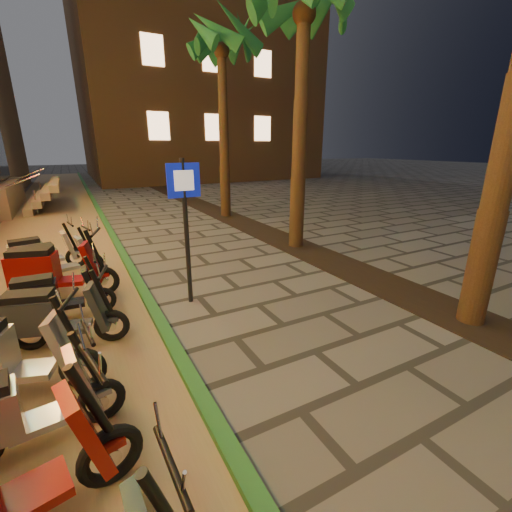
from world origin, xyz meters
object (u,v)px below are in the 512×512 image
pedestrian_sign (185,213)px  scooter_9 (52,316)px  scooter_10 (52,296)px  scooter_13 (39,253)px  scooter_12 (53,261)px  scooter_11 (51,270)px  scooter_7 (10,413)px  scooter_8 (1,357)px

pedestrian_sign → scooter_9: pedestrian_sign is taller
scooter_9 → scooter_10: bearing=106.6°
pedestrian_sign → scooter_13: size_ratio=1.66×
scooter_10 → scooter_12: scooter_12 is taller
scooter_12 → scooter_9: bearing=-102.1°
scooter_9 → scooter_10: 0.86m
scooter_11 → scooter_13: bearing=115.6°
scooter_9 → scooter_10: (-0.02, 0.86, -0.04)m
scooter_7 → scooter_11: bearing=79.3°
scooter_10 → scooter_11: size_ratio=0.81×
scooter_12 → scooter_7: bearing=-106.0°
scooter_7 → scooter_13: bearing=83.4°
pedestrian_sign → scooter_8: bearing=-152.8°
pedestrian_sign → scooter_12: 3.34m
scooter_8 → scooter_10: size_ratio=1.14×
pedestrian_sign → scooter_7: (-2.43, -2.43, -1.18)m
pedestrian_sign → scooter_11: pedestrian_sign is taller
scooter_11 → scooter_10: bearing=-72.5°
scooter_8 → scooter_12: 3.69m
scooter_7 → scooter_13: 5.43m
scooter_10 → scooter_11: 1.02m
scooter_9 → scooter_13: size_ratio=1.04×
scooter_12 → scooter_13: scooter_12 is taller
scooter_7 → pedestrian_sign: bearing=37.9°
scooter_11 → scooter_12: scooter_11 is taller
scooter_7 → scooter_12: 4.65m
scooter_8 → scooter_12: size_ratio=1.07×
scooter_9 → pedestrian_sign: bearing=29.8°
pedestrian_sign → scooter_7: bearing=-136.8°
pedestrian_sign → scooter_12: size_ratio=1.63×
pedestrian_sign → scooter_10: pedestrian_sign is taller
scooter_8 → scooter_11: scooter_11 is taller
scooter_13 → pedestrian_sign: bearing=-61.5°
scooter_10 → scooter_13: size_ratio=0.96×
scooter_8 → scooter_13: (0.13, 4.44, -0.05)m
scooter_11 → scooter_12: 0.91m
scooter_12 → scooter_8: bearing=-109.5°
scooter_7 → scooter_10: (0.26, 2.74, -0.02)m
scooter_8 → scooter_13: size_ratio=1.10×
scooter_8 → scooter_7: bearing=-61.9°
scooter_8 → scooter_9: size_ratio=1.06×
scooter_8 → pedestrian_sign: bearing=46.9°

